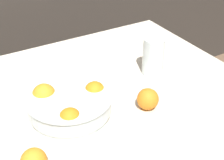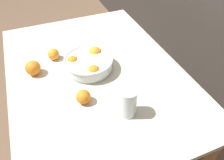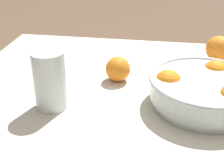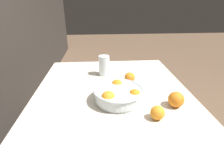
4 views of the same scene
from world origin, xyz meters
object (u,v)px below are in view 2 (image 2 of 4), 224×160
at_px(orange_loose_aside, 33,68).
at_px(orange_loose_near_bowl, 53,54).
at_px(fruit_bowl, 89,63).
at_px(juice_glass, 128,104).
at_px(orange_loose_front, 83,97).

bearing_deg(orange_loose_aside, orange_loose_near_bowl, 126.88).
bearing_deg(fruit_bowl, orange_loose_aside, -104.26).
xyz_separation_m(juice_glass, orange_loose_aside, (-0.45, -0.37, -0.02)).
xyz_separation_m(orange_loose_near_bowl, orange_loose_front, (0.41, 0.07, 0.00)).
relative_size(juice_glass, orange_loose_front, 2.05).
bearing_deg(orange_loose_near_bowl, orange_loose_aside, -53.12).
distance_m(fruit_bowl, orange_loose_aside, 0.31).
xyz_separation_m(juice_glass, orange_loose_near_bowl, (-0.55, -0.24, -0.03)).
xyz_separation_m(fruit_bowl, juice_glass, (0.38, 0.07, 0.02)).
xyz_separation_m(fruit_bowl, orange_loose_aside, (-0.08, -0.30, -0.00)).
relative_size(juice_glass, orange_loose_aside, 1.76).
height_order(juice_glass, orange_loose_aside, juice_glass).
xyz_separation_m(fruit_bowl, orange_loose_near_bowl, (-0.17, -0.17, -0.01)).
height_order(orange_loose_near_bowl, orange_loose_front, orange_loose_front).
height_order(fruit_bowl, orange_loose_near_bowl, fruit_bowl).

